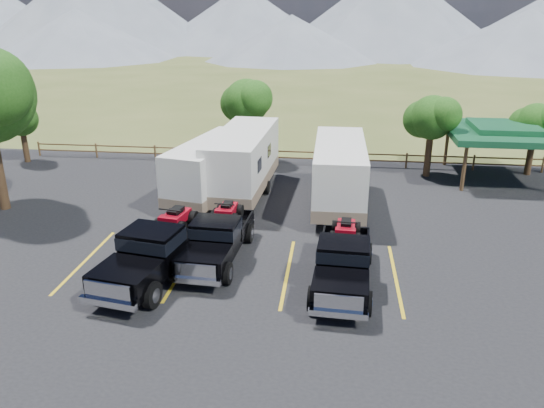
# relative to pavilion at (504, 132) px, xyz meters

# --- Properties ---
(ground) EXTENTS (320.00, 320.00, 0.00)m
(ground) POSITION_rel_pavilion_xyz_m (-13.00, -17.00, -2.79)
(ground) COLOR #435022
(ground) RESTS_ON ground
(asphalt_lot) EXTENTS (44.00, 34.00, 0.04)m
(asphalt_lot) POSITION_rel_pavilion_xyz_m (-13.00, -14.00, -2.77)
(asphalt_lot) COLOR black
(asphalt_lot) RESTS_ON ground
(stall_lines) EXTENTS (12.12, 5.50, 0.01)m
(stall_lines) POSITION_rel_pavilion_xyz_m (-13.00, -13.00, -2.74)
(stall_lines) COLOR gold
(stall_lines) RESTS_ON asphalt_lot
(tree_ne_a) EXTENTS (3.11, 2.92, 4.76)m
(tree_ne_a) POSITION_rel_pavilion_xyz_m (-4.03, 0.01, 0.69)
(tree_ne_a) COLOR #302112
(tree_ne_a) RESTS_ON ground
(tree_ne_b) EXTENTS (2.77, 2.59, 4.27)m
(tree_ne_b) POSITION_rel_pavilion_xyz_m (1.98, 1.01, 0.34)
(tree_ne_b) COLOR #302112
(tree_ne_b) RESTS_ON ground
(tree_north) EXTENTS (3.46, 3.24, 5.25)m
(tree_north) POSITION_rel_pavilion_xyz_m (-15.03, 2.02, 1.05)
(tree_north) COLOR #302112
(tree_north) RESTS_ON ground
(tree_nw_small) EXTENTS (2.59, 2.43, 3.85)m
(tree_nw_small) POSITION_rel_pavilion_xyz_m (-29.02, 0.01, -0.01)
(tree_nw_small) COLOR #302112
(tree_nw_small) RESTS_ON ground
(rail_fence) EXTENTS (36.12, 0.12, 1.00)m
(rail_fence) POSITION_rel_pavilion_xyz_m (-11.00, 1.50, -2.18)
(rail_fence) COLOR brown
(rail_fence) RESTS_ON ground
(pavilion) EXTENTS (6.20, 6.20, 3.22)m
(pavilion) POSITION_rel_pavilion_xyz_m (0.00, 0.00, 0.00)
(pavilion) COLOR brown
(pavilion) RESTS_ON ground
(mountain_range) EXTENTS (209.00, 71.00, 20.00)m
(mountain_range) POSITION_rel_pavilion_xyz_m (-20.63, 88.98, 5.08)
(mountain_range) COLOR slate
(mountain_range) RESTS_ON ground
(rig_left) EXTENTS (3.09, 6.61, 2.12)m
(rig_left) POSITION_rel_pavilion_xyz_m (-15.81, -13.71, -1.73)
(rig_left) COLOR black
(rig_left) RESTS_ON asphalt_lot
(rig_center) EXTENTS (2.26, 5.79, 1.90)m
(rig_center) POSITION_rel_pavilion_xyz_m (-13.85, -12.15, -1.83)
(rig_center) COLOR black
(rig_center) RESTS_ON asphalt_lot
(rig_right) EXTENTS (2.29, 5.90, 1.94)m
(rig_right) POSITION_rel_pavilion_xyz_m (-8.97, -13.62, -1.81)
(rig_right) COLOR black
(rig_right) RESTS_ON asphalt_lot
(trailer_left) EXTENTS (3.67, 8.72, 3.02)m
(trailer_left) POSITION_rel_pavilion_xyz_m (-15.62, -5.33, -1.17)
(trailer_left) COLOR white
(trailer_left) RESTS_ON asphalt_lot
(trailer_center) EXTENTS (2.89, 9.79, 3.40)m
(trailer_center) POSITION_rel_pavilion_xyz_m (-14.14, -4.58, -0.97)
(trailer_center) COLOR white
(trailer_center) RESTS_ON asphalt_lot
(trailer_right) EXTENTS (2.49, 9.27, 3.23)m
(trailer_right) POSITION_rel_pavilion_xyz_m (-9.16, -5.77, -1.06)
(trailer_right) COLOR white
(trailer_right) RESTS_ON asphalt_lot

